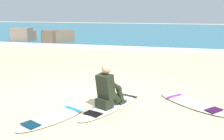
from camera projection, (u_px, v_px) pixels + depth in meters
ground_plane at (90, 97)px, 6.48m from camera, size 80.00×80.00×0.00m
sea at (161, 31)px, 27.35m from camera, size 80.00×28.00×0.10m
breaking_foam at (142, 49)px, 14.44m from camera, size 80.00×0.90×0.11m
surfboard_main at (113, 105)px, 5.89m from camera, size 1.27×2.37×0.08m
surfer_seated at (108, 90)px, 5.62m from camera, size 0.60×0.77×0.95m
surfboard_spare_near at (55, 117)px, 5.19m from camera, size 1.20×1.77×0.08m
surfboard_spare_far at (191, 103)px, 5.96m from camera, size 1.74×1.61×0.08m
rock_outcrop_distant at (37, 36)px, 17.88m from camera, size 5.40×3.17×0.98m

